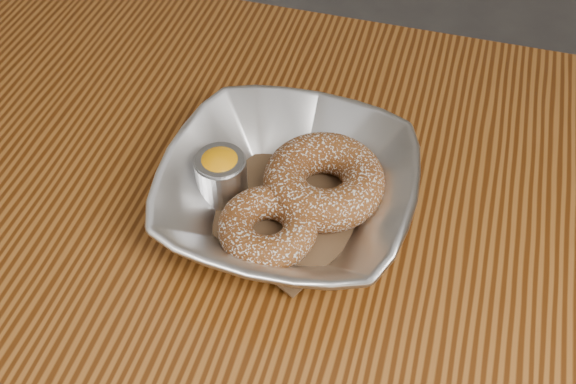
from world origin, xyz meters
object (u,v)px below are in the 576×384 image
(table, at_px, (288,326))
(ramekin, at_px, (221,174))
(donut_front, at_px, (268,227))
(serving_bowl, at_px, (288,193))
(donut_back, at_px, (324,181))

(table, height_order, ramekin, ramekin)
(donut_front, height_order, ramekin, ramekin)
(donut_front, distance_m, ramekin, 0.07)
(serving_bowl, xyz_separation_m, donut_back, (0.03, 0.02, 0.00))
(table, xyz_separation_m, donut_back, (0.01, 0.09, 0.13))
(table, height_order, serving_bowl, serving_bowl)
(donut_back, distance_m, ramekin, 0.10)
(table, bearing_deg, ramekin, 142.49)
(table, height_order, donut_back, donut_back)
(table, relative_size, serving_bowl, 5.08)
(serving_bowl, bearing_deg, table, -74.21)
(table, height_order, donut_front, donut_front)
(ramekin, bearing_deg, serving_bowl, -0.43)
(donut_back, height_order, donut_front, donut_back)
(serving_bowl, relative_size, ramekin, 4.55)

